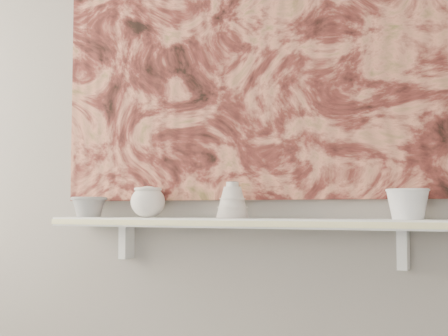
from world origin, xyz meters
The scene contains 11 objects.
wall_back centered at (0.00, 1.60, 1.35)m, with size 3.60×3.60×0.00m, color gray.
shelf centered at (0.00, 1.51, 0.92)m, with size 1.40×0.18×0.03m, color silver.
shelf_stripe centered at (0.00, 1.41, 0.92)m, with size 1.40×0.01×0.02m, color #F3EBA2.
bracket_left centered at (-0.49, 1.57, 0.84)m, with size 0.03×0.06×0.12m, color silver.
bracket_right centered at (0.49, 1.57, 0.84)m, with size 0.03×0.06×0.12m, color silver.
painting centered at (0.00, 1.59, 1.54)m, with size 1.50×0.03×1.10m, color maroon.
house_motif centered at (0.45, 1.57, 1.23)m, with size 0.09×0.00×0.08m, color black.
bowl_grey centered at (-0.61, 1.51, 0.97)m, with size 0.13×0.13×0.08m, color gray, non-canonical shape.
cup_cream centered at (-0.36, 1.51, 0.98)m, with size 0.12×0.12×0.11m, color silver, non-canonical shape.
bell_vessel centered at (-0.04, 1.51, 0.99)m, with size 0.11×0.11×0.12m, color silver, non-canonical shape.
bowl_white centered at (0.52, 1.51, 0.98)m, with size 0.12×0.12×0.09m, color white, non-canonical shape.
Camera 1 is at (0.79, -0.35, 0.96)m, focal length 50.00 mm.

